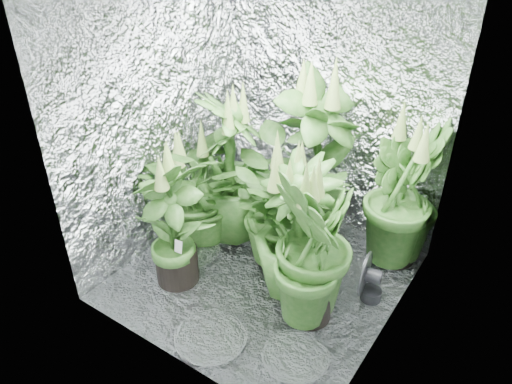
{
  "coord_description": "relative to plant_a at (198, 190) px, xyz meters",
  "views": [
    {
      "loc": [
        1.32,
        -2.02,
        2.14
      ],
      "look_at": [
        -0.06,
        0.0,
        0.61
      ],
      "focal_mm": 35.0,
      "sensor_mm": 36.0,
      "label": 1
    }
  ],
  "objects": [
    {
      "name": "plant_c",
      "position": [
        1.18,
        0.57,
        0.08
      ],
      "size": [
        0.62,
        0.62,
        1.06
      ],
      "rotation": [
        0.0,
        0.0,
        1.37
      ],
      "color": "black",
      "rests_on": "ground"
    },
    {
      "name": "plant_h",
      "position": [
        0.79,
        -0.07,
        0.04
      ],
      "size": [
        0.59,
        0.59,
        0.96
      ],
      "rotation": [
        0.0,
        0.0,
        6.03
      ],
      "color": "black",
      "rests_on": "ground"
    },
    {
      "name": "ground",
      "position": [
        0.57,
        -0.07,
        -0.4
      ],
      "size": [
        1.6,
        1.6,
        0.0
      ],
      "primitive_type": "plane",
      "color": "silver",
      "rests_on": "ground"
    },
    {
      "name": "plant_e",
      "position": [
        0.59,
        0.09,
        0.03
      ],
      "size": [
        0.75,
        0.75,
        0.91
      ],
      "rotation": [
        0.0,
        0.0,
        3.15
      ],
      "color": "black",
      "rests_on": "ground"
    },
    {
      "name": "circulation_fan",
      "position": [
        1.19,
        0.11,
        -0.27
      ],
      "size": [
        0.14,
        0.27,
        0.31
      ],
      "rotation": [
        0.0,
        0.0,
        0.14
      ],
      "color": "black",
      "rests_on": "ground"
    },
    {
      "name": "plant_d",
      "position": [
        0.13,
        0.19,
        0.11
      ],
      "size": [
        0.79,
        0.79,
        1.09
      ],
      "rotation": [
        0.0,
        0.0,
        2.45
      ],
      "color": "black",
      "rests_on": "ground"
    },
    {
      "name": "plant_g",
      "position": [
        0.98,
        -0.21,
        0.09
      ],
      "size": [
        0.72,
        0.72,
        1.04
      ],
      "rotation": [
        0.0,
        0.0,
        5.22
      ],
      "color": "black",
      "rests_on": "ground"
    },
    {
      "name": "plant_f",
      "position": [
        0.14,
        -0.4,
        0.03
      ],
      "size": [
        0.59,
        0.59,
        0.95
      ],
      "rotation": [
        0.0,
        0.0,
        4.35
      ],
      "color": "black",
      "rests_on": "ground"
    },
    {
      "name": "plant_label",
      "position": [
        0.2,
        -0.43,
        -0.1
      ],
      "size": [
        0.05,
        0.03,
        0.08
      ],
      "primitive_type": "cube",
      "rotation": [
        -0.21,
        0.0,
        0.11
      ],
      "color": "white",
      "rests_on": "plant_f"
    },
    {
      "name": "plant_a",
      "position": [
        0.0,
        0.0,
        0.0
      ],
      "size": [
        0.84,
        0.84,
        0.86
      ],
      "rotation": [
        0.0,
        0.0,
        0.25
      ],
      "color": "black",
      "rests_on": "ground"
    },
    {
      "name": "plant_b",
      "position": [
        0.59,
        0.52,
        0.18
      ],
      "size": [
        0.82,
        0.82,
        1.26
      ],
      "rotation": [
        0.0,
        0.0,
        1.09
      ],
      "color": "black",
      "rests_on": "ground"
    },
    {
      "name": "walls",
      "position": [
        0.57,
        -0.07,
        0.6
      ],
      "size": [
        1.62,
        1.62,
        2.0
      ],
      "color": "silver",
      "rests_on": "ground"
    }
  ]
}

